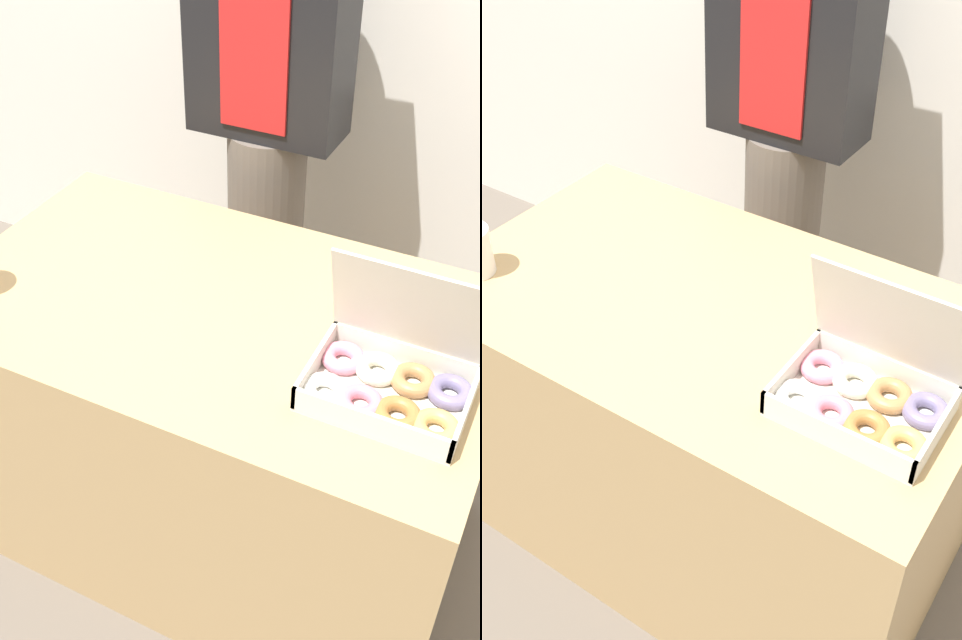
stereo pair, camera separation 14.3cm
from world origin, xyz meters
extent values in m
plane|color=#665B51|center=(0.00, 0.00, 0.00)|extent=(14.00, 14.00, 0.00)
cube|color=tan|center=(0.00, 0.00, 0.38)|extent=(1.20, 0.72, 0.75)
cube|color=silver|center=(0.40, -0.11, 0.76)|extent=(0.29, 0.21, 0.01)
cube|color=silver|center=(0.26, -0.11, 0.79)|extent=(0.01, 0.21, 0.05)
cube|color=silver|center=(0.54, -0.11, 0.79)|extent=(0.01, 0.21, 0.05)
cube|color=silver|center=(0.40, -0.21, 0.79)|extent=(0.29, 0.01, 0.05)
cube|color=silver|center=(0.40, -0.01, 0.79)|extent=(0.29, 0.01, 0.05)
cube|color=silver|center=(0.40, -0.04, 0.91)|extent=(0.29, 0.07, 0.20)
torus|color=white|center=(0.30, -0.16, 0.77)|extent=(0.12, 0.12, 0.03)
torus|color=pink|center=(0.30, -0.06, 0.77)|extent=(0.12, 0.12, 0.03)
torus|color=pink|center=(0.37, -0.16, 0.77)|extent=(0.10, 0.10, 0.03)
torus|color=silver|center=(0.37, -0.06, 0.77)|extent=(0.09, 0.09, 0.03)
torus|color=#A87038|center=(0.44, -0.16, 0.77)|extent=(0.09, 0.09, 0.03)
torus|color=#B27F4C|center=(0.44, -0.06, 0.77)|extent=(0.12, 0.12, 0.03)
torus|color=tan|center=(0.51, -0.16, 0.77)|extent=(0.11, 0.11, 0.03)
torus|color=slate|center=(0.51, -0.06, 0.77)|extent=(0.12, 0.12, 0.03)
cylinder|color=#665B51|center=(-0.18, 0.63, 0.42)|extent=(0.22, 0.22, 0.85)
cube|color=black|center=(-0.18, 0.63, 1.12)|extent=(0.41, 0.18, 0.54)
cube|color=red|center=(-0.18, 0.54, 1.06)|extent=(0.18, 0.01, 0.35)
camera|label=1|loc=(0.60, -1.10, 1.73)|focal=42.00mm
camera|label=2|loc=(0.72, -1.03, 1.73)|focal=42.00mm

